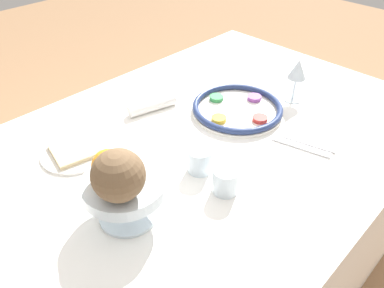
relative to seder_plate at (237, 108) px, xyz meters
name	(u,v)px	position (x,y,z in m)	size (l,w,h in m)	color
ground_plane	(203,274)	(0.17, 0.02, -0.74)	(8.00, 8.00, 0.00)	#99704C
dining_table	(204,216)	(0.17, 0.02, -0.38)	(1.47, 1.01, 0.73)	white
seder_plate	(237,108)	(0.00, 0.00, 0.00)	(0.30, 0.30, 0.03)	silver
wine_glass	(298,71)	(-0.20, 0.08, 0.09)	(0.07, 0.07, 0.15)	silver
fruit_stand	(125,190)	(0.53, 0.10, 0.07)	(0.19, 0.19, 0.11)	silver
orange_fruit	(109,166)	(0.55, 0.08, 0.14)	(0.07, 0.07, 0.07)	orange
coconut	(118,175)	(0.56, 0.14, 0.15)	(0.11, 0.11, 0.11)	brown
bread_plate	(75,152)	(0.50, -0.19, -0.01)	(0.19, 0.19, 0.02)	silver
napkin_roll	(152,106)	(0.19, -0.21, 0.00)	(0.17, 0.08, 0.04)	white
cup_near	(226,181)	(0.31, 0.21, 0.02)	(0.07, 0.07, 0.07)	silver
cup_mid	(200,160)	(0.30, 0.11, 0.02)	(0.07, 0.07, 0.07)	silver
fork_left	(307,142)	(-0.01, 0.26, -0.01)	(0.06, 0.17, 0.01)	silver
fork_right	(301,147)	(0.02, 0.26, -0.01)	(0.06, 0.17, 0.01)	silver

